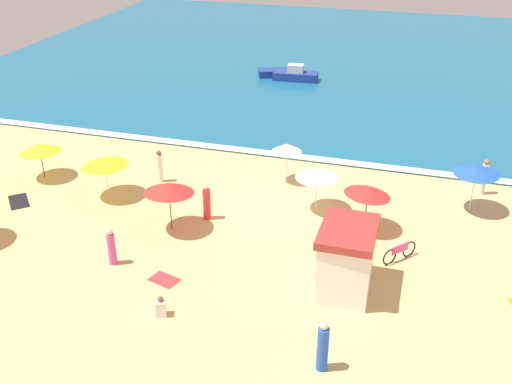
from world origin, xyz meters
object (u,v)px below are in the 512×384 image
object	(u,v)px
beachgoer_1	(111,247)
small_boat_0	(295,75)
lifeguard_cabana	(346,259)
beach_umbrella_6	(287,148)
beachgoer_4	(207,203)
beachgoer_5	(484,177)
beach_umbrella_3	(368,191)
beach_umbrella_5	(104,162)
small_boat_1	(278,73)
parked_bicycle	(400,252)
beachgoer_6	(161,307)
beach_umbrella_4	(317,174)
beachgoer_2	(323,347)
beachgoer_7	(160,166)
beach_umbrella_2	(39,148)
beach_umbrella_1	(477,171)
beach_umbrella_0	(169,188)

from	to	relation	value
beachgoer_1	small_boat_0	xyz separation A→B (m)	(1.43, 26.44, -0.28)
lifeguard_cabana	beach_umbrella_6	xyz separation A→B (m)	(-4.39, 8.39, 0.50)
beachgoer_4	beachgoer_5	xyz separation A→B (m)	(12.25, 6.22, 0.10)
beach_umbrella_3	beach_umbrella_5	bearing A→B (deg)	-178.33
beachgoer_5	small_boat_1	xyz separation A→B (m)	(-14.80, 16.30, -0.53)
beachgoer_4	small_boat_1	xyz separation A→B (m)	(-2.55, 22.52, -0.43)
beach_umbrella_3	parked_bicycle	bearing A→B (deg)	-50.28
beach_umbrella_5	beachgoer_1	bearing A→B (deg)	-59.35
beach_umbrella_5	beachgoer_6	xyz separation A→B (m)	(6.39, -7.72, -1.47)
parked_bicycle	beachgoer_6	bearing A→B (deg)	-142.59
beach_umbrella_4	beach_umbrella_6	xyz separation A→B (m)	(-2.08, 2.55, -0.00)
beachgoer_5	small_boat_0	world-z (taller)	beachgoer_5
beachgoer_5	beachgoer_6	world-z (taller)	beachgoer_5
parked_bicycle	beachgoer_1	xyz separation A→B (m)	(-11.19, -3.59, 0.41)
beachgoer_2	beachgoer_7	bearing A→B (deg)	134.18
parked_bicycle	beachgoer_5	world-z (taller)	beachgoer_5
beach_umbrella_6	beach_umbrella_3	bearing A→B (deg)	-39.38
beachgoer_5	small_boat_0	bearing A→B (deg)	130.14
small_boat_0	beach_umbrella_5	bearing A→B (deg)	-102.10
beachgoer_5	small_boat_0	xyz separation A→B (m)	(-13.22, 15.67, -0.39)
beachgoer_1	beachgoer_7	size ratio (longest dim) A/B	0.95
beach_umbrella_4	beachgoer_5	bearing A→B (deg)	27.38
beach_umbrella_2	beach_umbrella_5	world-z (taller)	beach_umbrella_5
beach_umbrella_1	beachgoer_1	world-z (taller)	beach_umbrella_1
beach_umbrella_3	beachgoer_5	world-z (taller)	beach_umbrella_3
beach_umbrella_3	beachgoer_6	xyz separation A→B (m)	(-6.23, -8.09, -1.60)
beach_umbrella_0	beachgoer_7	world-z (taller)	beach_umbrella_0
beach_umbrella_2	beach_umbrella_6	distance (m)	12.75
beachgoer_1	small_boat_0	bearing A→B (deg)	86.91
lifeguard_cabana	small_boat_0	xyz separation A→B (m)	(-7.91, 25.46, -0.87)
beach_umbrella_1	beachgoer_4	distance (m)	12.50
lifeguard_cabana	beach_umbrella_4	xyz separation A→B (m)	(-2.31, 5.84, 0.50)
lifeguard_cabana	small_boat_0	world-z (taller)	lifeguard_cabana
beach_umbrella_2	small_boat_1	distance (m)	22.14
beach_umbrella_0	beach_umbrella_3	bearing A→B (deg)	16.07
lifeguard_cabana	beachgoer_5	distance (m)	11.15
lifeguard_cabana	beachgoer_6	distance (m)	7.04
beachgoer_6	beach_umbrella_6	bearing A→B (deg)	81.97
beach_umbrella_0	beachgoer_1	bearing A→B (deg)	-110.16
lifeguard_cabana	beach_umbrella_0	bearing A→B (deg)	164.57
lifeguard_cabana	beachgoer_2	distance (m)	4.46
beach_umbrella_3	beachgoer_7	world-z (taller)	beach_umbrella_3
beach_umbrella_6	parked_bicycle	size ratio (longest dim) A/B	1.48
beachgoer_5	beach_umbrella_5	bearing A→B (deg)	-162.77
small_boat_1	beachgoer_2	bearing A→B (deg)	-72.73
parked_bicycle	small_boat_1	xyz separation A→B (m)	(-11.35, 23.47, -0.01)
beach_umbrella_0	beachgoer_6	distance (m)	6.30
parked_bicycle	beach_umbrella_2	bearing A→B (deg)	172.10
parked_bicycle	beachgoer_4	bearing A→B (deg)	173.86
lifeguard_cabana	beachgoer_7	distance (m)	12.47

